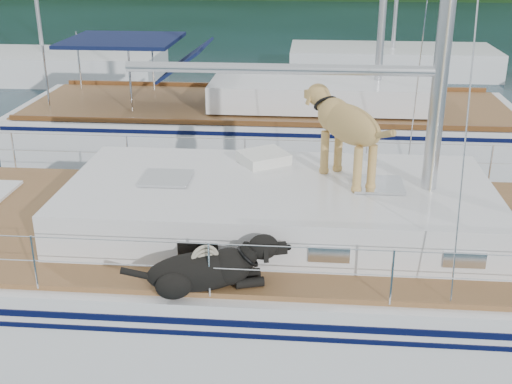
{
  "coord_description": "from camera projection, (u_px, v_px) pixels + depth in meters",
  "views": [
    {
      "loc": [
        1.15,
        -7.33,
        4.62
      ],
      "look_at": [
        0.5,
        0.2,
        1.6
      ],
      "focal_mm": 45.0,
      "sensor_mm": 36.0,
      "label": 1
    }
  ],
  "objects": [
    {
      "name": "ground",
      "position": [
        218.0,
        307.0,
        8.59
      ],
      "size": [
        120.0,
        120.0,
        0.0
      ],
      "primitive_type": "plane",
      "color": "black",
      "rests_on": "ground"
    },
    {
      "name": "main_sailboat",
      "position": [
        224.0,
        262.0,
        8.32
      ],
      "size": [
        12.0,
        3.96,
        14.01
      ],
      "color": "white",
      "rests_on": "ground"
    },
    {
      "name": "neighbor_sailboat",
      "position": [
        272.0,
        126.0,
        14.48
      ],
      "size": [
        11.0,
        3.5,
        13.3
      ],
      "color": "white",
      "rests_on": "ground"
    },
    {
      "name": "bg_boat_west",
      "position": [
        45.0,
        67.0,
        22.02
      ],
      "size": [
        8.0,
        3.0,
        11.65
      ],
      "color": "white",
      "rests_on": "ground"
    },
    {
      "name": "bg_boat_center",
      "position": [
        392.0,
        62.0,
        22.9
      ],
      "size": [
        7.2,
        3.0,
        11.65
      ],
      "color": "white",
      "rests_on": "ground"
    }
  ]
}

